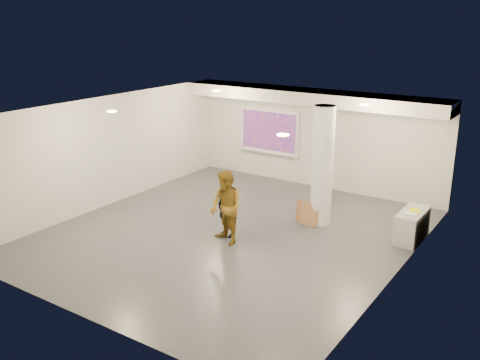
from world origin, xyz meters
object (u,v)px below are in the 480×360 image
Objects in this scene: projection_screen at (269,131)px; credenza at (412,225)px; column at (322,166)px; man at (226,208)px; woman at (228,205)px.

projection_screen reaches higher than credenza.
column reaches higher than man.
column is 1.96× the size of woman.
credenza is 0.79× the size of woman.
projection_screen is (-3.10, 2.65, 0.03)m from column.
woman reaches higher than credenza.
projection_screen is 1.22× the size of man.
column reaches higher than projection_screen.
column is 2.47× the size of credenza.
credenza is at bearing -24.34° from projection_screen.
man is (1.82, -4.96, -0.67)m from projection_screen.
man is (-1.28, -2.31, -0.64)m from column.
column is 1.74× the size of man.
projection_screen reaches higher than man.
column is 1.43× the size of projection_screen.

